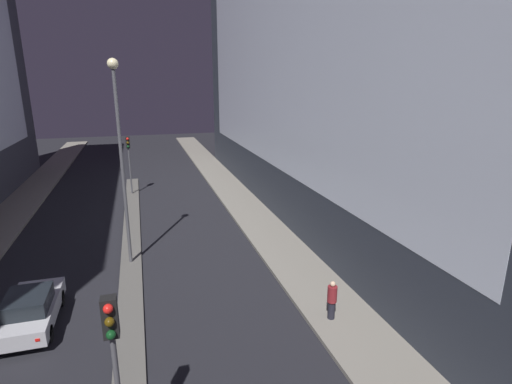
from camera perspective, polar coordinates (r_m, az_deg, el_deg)
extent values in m
cube|color=#2D333D|center=(27.15, 8.94, 18.30)|extent=(6.00, 41.88, 20.49)
cube|color=white|center=(26.10, 2.68, 20.83)|extent=(0.05, 35.60, 15.57)
cube|color=#56544F|center=(22.92, -17.37, -7.84)|extent=(1.01, 32.91, 0.12)
cube|color=black|center=(9.10, -20.13, -16.43)|extent=(0.32, 0.28, 0.90)
sphere|color=red|center=(8.79, -20.38, -15.37)|extent=(0.20, 0.20, 0.20)
sphere|color=#4C380A|center=(8.95, -20.19, -17.03)|extent=(0.20, 0.20, 0.20)
sphere|color=#0F3D19|center=(9.11, -20.01, -18.62)|extent=(0.20, 0.20, 0.20)
cylinder|color=#4C4C51|center=(33.26, -17.52, 2.87)|extent=(0.12, 0.12, 3.67)
cube|color=black|center=(32.86, -17.85, 6.76)|extent=(0.32, 0.28, 0.90)
sphere|color=red|center=(32.64, -17.90, 7.23)|extent=(0.20, 0.20, 0.20)
sphere|color=#4C380A|center=(32.68, -17.85, 6.71)|extent=(0.20, 0.20, 0.20)
sphere|color=#0F3D19|center=(32.73, -17.81, 6.19)|extent=(0.20, 0.20, 0.20)
cylinder|color=#4C4C51|center=(19.88, -18.51, 2.88)|extent=(0.16, 0.16, 9.36)
sphere|color=#F9EAB2|center=(19.45, -19.79, 16.87)|extent=(0.49, 0.49, 0.49)
cube|color=#B2B2B7|center=(17.68, -29.38, -14.61)|extent=(1.73, 4.01, 0.58)
cube|color=black|center=(17.16, -29.86, -13.44)|extent=(1.47, 1.81, 0.56)
cube|color=red|center=(15.85, -28.75, -18.04)|extent=(0.14, 0.04, 0.10)
cylinder|color=black|center=(19.06, -30.73, -13.57)|extent=(0.22, 0.64, 0.64)
cylinder|color=black|center=(18.71, -26.15, -13.46)|extent=(0.22, 0.64, 0.64)
cylinder|color=black|center=(17.00, -32.74, -17.53)|extent=(0.22, 0.64, 0.64)
cylinder|color=black|center=(16.61, -27.54, -17.53)|extent=(0.22, 0.64, 0.64)
cylinder|color=black|center=(16.06, 10.71, -16.21)|extent=(0.27, 0.27, 0.71)
cylinder|color=maroon|center=(15.72, 10.84, -14.12)|extent=(0.37, 0.37, 0.63)
sphere|color=beige|center=(15.52, 10.92, -12.78)|extent=(0.21, 0.21, 0.21)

